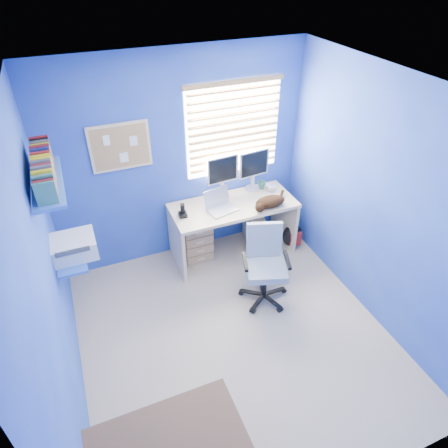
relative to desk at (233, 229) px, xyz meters
name	(u,v)px	position (x,y,z in m)	size (l,w,h in m)	color
floor	(234,336)	(-0.52, -1.26, -0.37)	(3.00, 3.20, 0.00)	#B1A48F
ceiling	(240,93)	(-0.52, -1.26, 2.13)	(3.00, 3.20, 0.00)	white
wall_back	(181,161)	(-0.52, 0.34, 0.88)	(3.00, 0.01, 2.50)	blue
wall_front	(354,407)	(-0.52, -2.86, 0.88)	(3.00, 0.01, 2.50)	blue
wall_left	(50,288)	(-2.02, -1.26, 0.88)	(0.01, 3.20, 2.50)	blue
wall_right	(379,204)	(0.98, -1.26, 0.88)	(0.01, 3.20, 2.50)	blue
desk	(233,229)	(0.00, 0.00, 0.00)	(1.51, 0.65, 0.74)	#CEB584
laptop	(222,202)	(-0.17, -0.07, 0.48)	(0.33, 0.26, 0.22)	silver
monitor_left	(222,176)	(-0.05, 0.24, 0.64)	(0.40, 0.12, 0.54)	silver
monitor_right	(253,170)	(0.36, 0.24, 0.64)	(0.40, 0.12, 0.54)	silver
phone	(183,210)	(-0.64, -0.01, 0.45)	(0.09, 0.11, 0.17)	black
mug	(261,185)	(0.48, 0.21, 0.42)	(0.10, 0.09, 0.10)	#35705E
cd_spindle	(271,187)	(0.57, 0.13, 0.41)	(0.13, 0.13, 0.07)	silver
cat	(270,202)	(0.38, -0.21, 0.44)	(0.38, 0.20, 0.13)	black
tower_pc	(254,227)	(0.35, 0.12, -0.14)	(0.19, 0.44, 0.45)	beige
drawer_boxes	(197,240)	(-0.46, 0.08, -0.10)	(0.35, 0.28, 0.54)	tan
yellow_book	(250,244)	(0.21, -0.08, -0.25)	(0.03, 0.17, 0.24)	yellow
backpack	(292,235)	(0.78, -0.16, -0.21)	(0.27, 0.21, 0.32)	black
office_chair	(264,274)	(0.01, -0.85, -0.04)	(0.65, 0.65, 0.89)	black
window_blinds	(234,129)	(0.13, 0.31, 1.18)	(1.15, 0.05, 1.10)	white
corkboard	(120,147)	(-1.17, 0.33, 1.18)	(0.64, 0.02, 0.52)	#CEB584
wall_shelves	(58,211)	(-1.87, -0.51, 1.06)	(0.42, 0.90, 1.05)	blue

